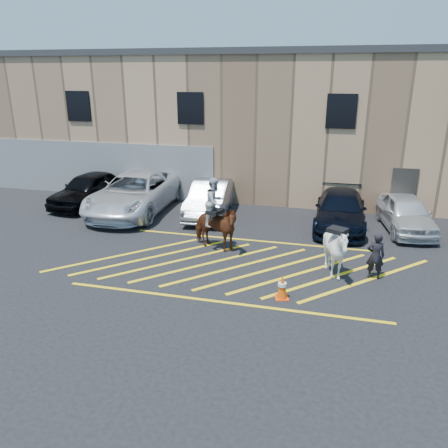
% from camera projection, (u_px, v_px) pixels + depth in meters
% --- Properties ---
extents(ground, '(90.00, 90.00, 0.00)m').
position_uv_depth(ground, '(241.00, 263.00, 15.04)').
color(ground, black).
rests_on(ground, ground).
extents(car_black_suv, '(2.48, 4.90, 1.60)m').
position_uv_depth(car_black_suv, '(89.00, 189.00, 21.47)').
color(car_black_suv, black).
rests_on(car_black_suv, ground).
extents(car_white_pickup, '(3.12, 6.52, 1.79)m').
position_uv_depth(car_white_pickup, '(135.00, 193.00, 20.37)').
color(car_white_pickup, silver).
rests_on(car_white_pickup, ground).
extents(car_silver_sedan, '(2.01, 4.78, 1.54)m').
position_uv_depth(car_silver_sedan, '(210.00, 198.00, 19.95)').
color(car_silver_sedan, '#9499A2').
rests_on(car_silver_sedan, ground).
extents(car_blue_suv, '(2.13, 5.07, 1.46)m').
position_uv_depth(car_blue_suv, '(340.00, 210.00, 18.42)').
color(car_blue_suv, black).
rests_on(car_blue_suv, ground).
extents(car_white_suv, '(2.29, 4.47, 1.46)m').
position_uv_depth(car_white_suv, '(406.00, 213.00, 17.97)').
color(car_white_suv, silver).
rests_on(car_white_suv, ground).
extents(handler, '(0.58, 0.40, 1.53)m').
position_uv_depth(handler, '(375.00, 256.00, 13.69)').
color(handler, black).
rests_on(handler, ground).
extents(warehouse, '(32.42, 10.20, 7.30)m').
position_uv_depth(warehouse, '(285.00, 120.00, 24.83)').
color(warehouse, tan).
rests_on(warehouse, ground).
extents(hatching_zone, '(12.60, 5.12, 0.01)m').
position_uv_depth(hatching_zone, '(239.00, 266.00, 14.76)').
color(hatching_zone, yellow).
rests_on(hatching_zone, ground).
extents(mounted_bay, '(2.25, 1.55, 2.71)m').
position_uv_depth(mounted_bay, '(215.00, 221.00, 15.84)').
color(mounted_bay, '#5C3115').
rests_on(mounted_bay, ground).
extents(saddled_white, '(1.98, 2.06, 1.75)m').
position_uv_depth(saddled_white, '(336.00, 250.00, 13.79)').
color(saddled_white, silver).
rests_on(saddled_white, ground).
extents(traffic_cone, '(0.46, 0.46, 0.73)m').
position_uv_depth(traffic_cone, '(282.00, 287.00, 12.57)').
color(traffic_cone, '#FF440A').
rests_on(traffic_cone, ground).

